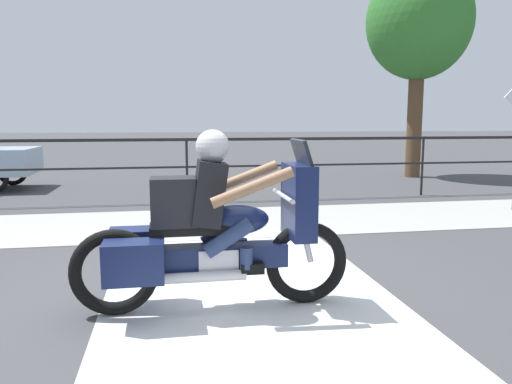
% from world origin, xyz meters
% --- Properties ---
extents(ground_plane, '(120.00, 120.00, 0.00)m').
position_xyz_m(ground_plane, '(0.00, 0.00, 0.00)').
color(ground_plane, '#424244').
extents(sidewalk_band, '(44.00, 2.40, 0.01)m').
position_xyz_m(sidewalk_band, '(0.00, 3.40, 0.01)').
color(sidewalk_band, '#A8A59E').
rests_on(sidewalk_band, ground).
extents(crosswalk_band, '(2.69, 6.00, 0.01)m').
position_xyz_m(crosswalk_band, '(0.35, -0.20, 0.00)').
color(crosswalk_band, silver).
rests_on(crosswalk_band, ground).
extents(fence_railing, '(36.00, 0.05, 1.28)m').
position_xyz_m(fence_railing, '(-0.00, 5.54, 1.01)').
color(fence_railing, black).
rests_on(fence_railing, ground).
extents(motorcycle, '(2.43, 0.76, 1.57)m').
position_xyz_m(motorcycle, '(-0.01, -0.29, 0.70)').
color(motorcycle, black).
rests_on(motorcycle, ground).
extents(tree_behind_sign, '(2.91, 2.91, 5.95)m').
position_xyz_m(tree_behind_sign, '(6.60, 8.85, 4.30)').
color(tree_behind_sign, brown).
rests_on(tree_behind_sign, ground).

